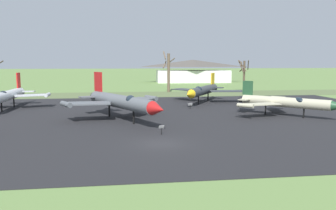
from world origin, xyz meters
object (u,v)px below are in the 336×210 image
at_px(info_placard_front_right, 161,129).
at_px(jet_fighter_rear_right, 203,90).
at_px(visitor_building, 193,71).
at_px(jet_fighter_front_right, 121,101).
at_px(info_placard_rear_right, 190,105).
at_px(jet_fighter_front_left, 7,95).
at_px(jet_fighter_rear_center, 285,102).

relative_size(info_placard_front_right, jet_fighter_rear_right, 0.07).
distance_m(info_placard_front_right, visitor_building, 81.76).
xyz_separation_m(jet_fighter_front_right, info_placard_rear_right, (9.94, 8.50, -1.72)).
bearing_deg(jet_fighter_rear_right, jet_fighter_front_left, -172.76).
relative_size(jet_fighter_front_left, visitor_building, 0.57).
distance_m(jet_fighter_rear_right, info_placard_rear_right, 7.99).
bearing_deg(jet_fighter_rear_center, visitor_building, 87.77).
distance_m(jet_fighter_front_left, visitor_building, 71.24).
distance_m(jet_fighter_front_left, jet_fighter_rear_right, 30.08).
height_order(jet_fighter_front_right, visitor_building, visitor_building).
bearing_deg(visitor_building, jet_fighter_rear_right, -100.00).
bearing_deg(info_placard_rear_right, jet_fighter_rear_right, 63.15).
bearing_deg(jet_fighter_front_left, jet_fighter_rear_right, 7.24).
xyz_separation_m(jet_fighter_rear_center, visitor_building, (2.74, 70.55, 1.81)).
bearing_deg(info_placard_rear_right, jet_fighter_front_left, 173.04).
bearing_deg(jet_fighter_front_right, info_placard_front_right, -65.93).
height_order(jet_fighter_rear_right, visitor_building, visitor_building).
relative_size(jet_fighter_front_right, visitor_building, 0.61).
bearing_deg(visitor_building, info_placard_front_right, -103.79).
bearing_deg(info_placard_rear_right, jet_fighter_front_right, -139.47).
distance_m(jet_fighter_front_left, info_placard_front_right, 28.52).
bearing_deg(jet_fighter_front_right, jet_fighter_rear_right, 48.97).
bearing_deg(info_placard_rear_right, jet_fighter_rear_center, -37.62).
bearing_deg(jet_fighter_front_right, info_placard_rear_right, 40.53).
distance_m(jet_fighter_front_left, jet_fighter_rear_center, 38.57).
height_order(jet_fighter_front_right, info_placard_front_right, jet_fighter_front_right).
bearing_deg(info_placard_rear_right, visitor_building, 77.96).
distance_m(jet_fighter_rear_center, info_placard_rear_right, 13.40).
xyz_separation_m(info_placard_rear_right, visitor_building, (13.31, 62.41, 3.07)).
bearing_deg(jet_fighter_front_right, visitor_building, 71.85).
xyz_separation_m(jet_fighter_front_left, info_placard_front_right, (20.13, -20.15, -1.49)).
height_order(jet_fighter_front_left, info_placard_front_right, jet_fighter_front_left).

